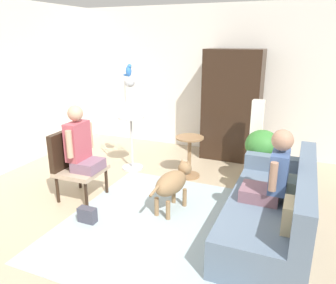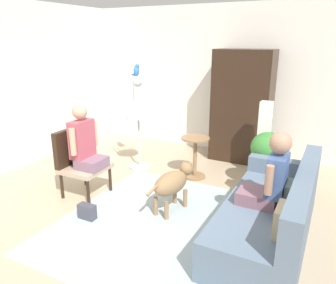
{
  "view_description": "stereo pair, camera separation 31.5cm",
  "coord_description": "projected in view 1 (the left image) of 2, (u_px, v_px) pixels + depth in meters",
  "views": [
    {
      "loc": [
        1.46,
        -3.25,
        2.14
      ],
      "look_at": [
        -0.03,
        0.29,
        0.93
      ],
      "focal_mm": 35.04,
      "sensor_mm": 36.0,
      "label": 1
    },
    {
      "loc": [
        1.74,
        -3.11,
        2.14
      ],
      "look_at": [
        -0.03,
        0.29,
        0.93
      ],
      "focal_mm": 35.04,
      "sensor_mm": 36.0,
      "label": 2
    }
  ],
  "objects": [
    {
      "name": "ground_plane",
      "position": [
        161.0,
        220.0,
        4.04
      ],
      "size": [
        7.2,
        7.2,
        0.0
      ],
      "primitive_type": "plane",
      "color": "tan"
    },
    {
      "name": "back_wall",
      "position": [
        224.0,
        80.0,
        6.25
      ],
      "size": [
        6.6,
        0.12,
        2.76
      ],
      "primitive_type": "cube",
      "color": "silver",
      "rests_on": "ground"
    },
    {
      "name": "area_rug",
      "position": [
        167.0,
        225.0,
        3.94
      ],
      "size": [
        2.43,
        2.58,
        0.01
      ],
      "primitive_type": "cube",
      "color": "#9EB2B7",
      "rests_on": "ground"
    },
    {
      "name": "couch",
      "position": [
        274.0,
        210.0,
        3.68
      ],
      "size": [
        0.88,
        2.04,
        0.85
      ],
      "color": "slate",
      "rests_on": "ground"
    },
    {
      "name": "armchair",
      "position": [
        73.0,
        160.0,
        4.51
      ],
      "size": [
        0.57,
        0.6,
        0.95
      ],
      "color": "black",
      "rests_on": "ground"
    },
    {
      "name": "person_on_couch",
      "position": [
        273.0,
        173.0,
        3.54
      ],
      "size": [
        0.5,
        0.52,
        0.83
      ],
      "color": "#795460"
    },
    {
      "name": "person_on_armchair",
      "position": [
        80.0,
        144.0,
        4.39
      ],
      "size": [
        0.42,
        0.53,
        0.88
      ],
      "color": "slate"
    },
    {
      "name": "round_end_table",
      "position": [
        189.0,
        155.0,
        5.23
      ],
      "size": [
        0.44,
        0.44,
        0.67
      ],
      "color": "olive",
      "rests_on": "ground"
    },
    {
      "name": "dog",
      "position": [
        173.0,
        182.0,
        4.19
      ],
      "size": [
        0.38,
        0.89,
        0.6
      ],
      "color": "olive",
      "rests_on": "ground"
    },
    {
      "name": "bird_cage_stand",
      "position": [
        131.0,
        121.0,
        5.41
      ],
      "size": [
        0.42,
        0.42,
        1.56
      ],
      "color": "silver",
      "rests_on": "ground"
    },
    {
      "name": "parrot",
      "position": [
        129.0,
        71.0,
        5.17
      ],
      "size": [
        0.17,
        0.1,
        0.2
      ],
      "color": "blue",
      "rests_on": "bird_cage_stand"
    },
    {
      "name": "potted_plant",
      "position": [
        262.0,
        152.0,
        4.82
      ],
      "size": [
        0.49,
        0.49,
        0.88
      ],
      "color": "beige",
      "rests_on": "ground"
    },
    {
      "name": "column_lamp",
      "position": [
        256.0,
        139.0,
        5.25
      ],
      "size": [
        0.2,
        0.2,
        1.23
      ],
      "color": "#4C4742",
      "rests_on": "ground"
    },
    {
      "name": "armoire_cabinet",
      "position": [
        232.0,
        105.0,
        5.91
      ],
      "size": [
        1.0,
        0.56,
        1.98
      ],
      "primitive_type": "cube",
      "color": "black",
      "rests_on": "ground"
    },
    {
      "name": "handbag",
      "position": [
        87.0,
        215.0,
        3.98
      ],
      "size": [
        0.22,
        0.11,
        0.19
      ],
      "primitive_type": "cube",
      "color": "#3F3F4C",
      "rests_on": "ground"
    }
  ]
}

